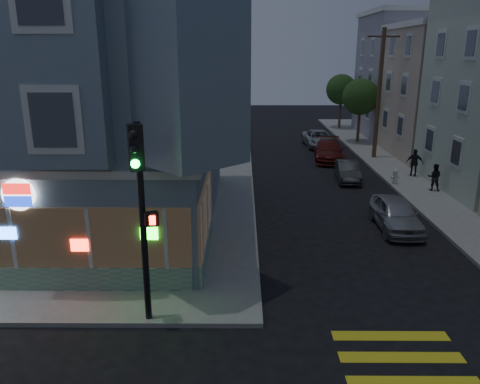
{
  "coord_description": "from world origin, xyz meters",
  "views": [
    {
      "loc": [
        2.42,
        -9.62,
        7.55
      ],
      "look_at": [
        2.3,
        6.85,
        2.6
      ],
      "focal_mm": 35.0,
      "sensor_mm": 36.0,
      "label": 1
    }
  ],
  "objects_px": {
    "street_tree_far": "(341,90)",
    "fire_hydrant": "(396,176)",
    "parked_car_c": "(329,151)",
    "pedestrian_b": "(415,163)",
    "parked_car_a": "(396,214)",
    "street_tree_near": "(361,97)",
    "parked_car_b": "(348,171)",
    "pedestrian_a": "(434,177)",
    "traffic_signal": "(141,192)",
    "utility_pole": "(379,92)",
    "parked_car_d": "(319,139)"
  },
  "relations": [
    {
      "from": "street_tree_far",
      "to": "fire_hydrant",
      "type": "bearing_deg",
      "value": -92.43
    },
    {
      "from": "street_tree_far",
      "to": "parked_car_c",
      "type": "distance_m",
      "value": 15.27
    },
    {
      "from": "pedestrian_b",
      "to": "parked_car_a",
      "type": "relative_size",
      "value": 0.41
    },
    {
      "from": "street_tree_near",
      "to": "parked_car_b",
      "type": "height_order",
      "value": "street_tree_near"
    },
    {
      "from": "pedestrian_a",
      "to": "traffic_signal",
      "type": "bearing_deg",
      "value": 64.25
    },
    {
      "from": "traffic_signal",
      "to": "pedestrian_a",
      "type": "bearing_deg",
      "value": 23.41
    },
    {
      "from": "street_tree_near",
      "to": "pedestrian_b",
      "type": "xyz_separation_m",
      "value": [
        0.8,
        -11.44,
        -2.94
      ]
    },
    {
      "from": "pedestrian_a",
      "to": "traffic_signal",
      "type": "xyz_separation_m",
      "value": [
        -13.29,
        -13.26,
        3.1
      ]
    },
    {
      "from": "street_tree_near",
      "to": "street_tree_far",
      "type": "relative_size",
      "value": 1.0
    },
    {
      "from": "traffic_signal",
      "to": "fire_hydrant",
      "type": "xyz_separation_m",
      "value": [
        11.59,
        14.59,
        -3.39
      ]
    },
    {
      "from": "utility_pole",
      "to": "parked_car_c",
      "type": "height_order",
      "value": "utility_pole"
    },
    {
      "from": "utility_pole",
      "to": "parked_car_b",
      "type": "relative_size",
      "value": 2.5
    },
    {
      "from": "pedestrian_a",
      "to": "parked_car_a",
      "type": "xyz_separation_m",
      "value": [
        -3.84,
        -5.55,
        -0.2
      ]
    },
    {
      "from": "parked_car_a",
      "to": "parked_car_c",
      "type": "bearing_deg",
      "value": 93.78
    },
    {
      "from": "utility_pole",
      "to": "parked_car_b",
      "type": "bearing_deg",
      "value": -118.19
    },
    {
      "from": "parked_car_c",
      "to": "parked_car_d",
      "type": "xyz_separation_m",
      "value": [
        0.06,
        5.2,
        -0.06
      ]
    },
    {
      "from": "traffic_signal",
      "to": "utility_pole",
      "type": "bearing_deg",
      "value": 39.1
    },
    {
      "from": "pedestrian_a",
      "to": "parked_car_c",
      "type": "height_order",
      "value": "pedestrian_a"
    },
    {
      "from": "utility_pole",
      "to": "traffic_signal",
      "type": "relative_size",
      "value": 1.58
    },
    {
      "from": "street_tree_far",
      "to": "parked_car_c",
      "type": "height_order",
      "value": "street_tree_far"
    },
    {
      "from": "pedestrian_a",
      "to": "fire_hydrant",
      "type": "height_order",
      "value": "pedestrian_a"
    },
    {
      "from": "parked_car_a",
      "to": "parked_car_c",
      "type": "relative_size",
      "value": 0.84
    },
    {
      "from": "street_tree_far",
      "to": "parked_car_b",
      "type": "relative_size",
      "value": 1.47
    },
    {
      "from": "parked_car_b",
      "to": "traffic_signal",
      "type": "bearing_deg",
      "value": -115.05
    },
    {
      "from": "parked_car_b",
      "to": "traffic_signal",
      "type": "relative_size",
      "value": 0.63
    },
    {
      "from": "parked_car_c",
      "to": "pedestrian_a",
      "type": "bearing_deg",
      "value": -54.54
    },
    {
      "from": "street_tree_near",
      "to": "street_tree_far",
      "type": "height_order",
      "value": "same"
    },
    {
      "from": "pedestrian_a",
      "to": "fire_hydrant",
      "type": "relative_size",
      "value": 1.72
    },
    {
      "from": "pedestrian_b",
      "to": "utility_pole",
      "type": "bearing_deg",
      "value": -62.81
    },
    {
      "from": "utility_pole",
      "to": "street_tree_far",
      "type": "distance_m",
      "value": 14.03
    },
    {
      "from": "pedestrian_b",
      "to": "parked_car_b",
      "type": "relative_size",
      "value": 0.47
    },
    {
      "from": "parked_car_b",
      "to": "street_tree_far",
      "type": "bearing_deg",
      "value": 85.04
    },
    {
      "from": "street_tree_far",
      "to": "fire_hydrant",
      "type": "height_order",
      "value": "street_tree_far"
    },
    {
      "from": "street_tree_near",
      "to": "traffic_signal",
      "type": "relative_size",
      "value": 0.93
    },
    {
      "from": "street_tree_far",
      "to": "traffic_signal",
      "type": "relative_size",
      "value": 0.93
    },
    {
      "from": "pedestrian_b",
      "to": "fire_hydrant",
      "type": "relative_size",
      "value": 1.94
    },
    {
      "from": "pedestrian_a",
      "to": "parked_car_d",
      "type": "bearing_deg",
      "value": -52.61
    },
    {
      "from": "utility_pole",
      "to": "fire_hydrant",
      "type": "height_order",
      "value": "utility_pole"
    },
    {
      "from": "utility_pole",
      "to": "traffic_signal",
      "type": "height_order",
      "value": "utility_pole"
    },
    {
      "from": "utility_pole",
      "to": "parked_car_a",
      "type": "bearing_deg",
      "value": -101.36
    },
    {
      "from": "pedestrian_a",
      "to": "parked_car_c",
      "type": "distance_m",
      "value": 9.21
    },
    {
      "from": "street_tree_far",
      "to": "parked_car_c",
      "type": "relative_size",
      "value": 1.08
    },
    {
      "from": "street_tree_near",
      "to": "fire_hydrant",
      "type": "xyz_separation_m",
      "value": [
        -0.9,
        -13.25,
        -3.33
      ]
    },
    {
      "from": "parked_car_d",
      "to": "traffic_signal",
      "type": "xyz_separation_m",
      "value": [
        -8.95,
        -26.55,
        3.34
      ]
    },
    {
      "from": "street_tree_near",
      "to": "pedestrian_b",
      "type": "relative_size",
      "value": 3.13
    },
    {
      "from": "street_tree_far",
      "to": "parked_car_a",
      "type": "xyz_separation_m",
      "value": [
        -3.04,
        -28.13,
        -3.23
      ]
    },
    {
      "from": "parked_car_a",
      "to": "parked_car_d",
      "type": "height_order",
      "value": "parked_car_a"
    },
    {
      "from": "traffic_signal",
      "to": "fire_hydrant",
      "type": "relative_size",
      "value": 6.52
    },
    {
      "from": "pedestrian_a",
      "to": "fire_hydrant",
      "type": "xyz_separation_m",
      "value": [
        -1.7,
        1.33,
        -0.29
      ]
    },
    {
      "from": "parked_car_c",
      "to": "pedestrian_b",
      "type": "bearing_deg",
      "value": -41.46
    }
  ]
}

